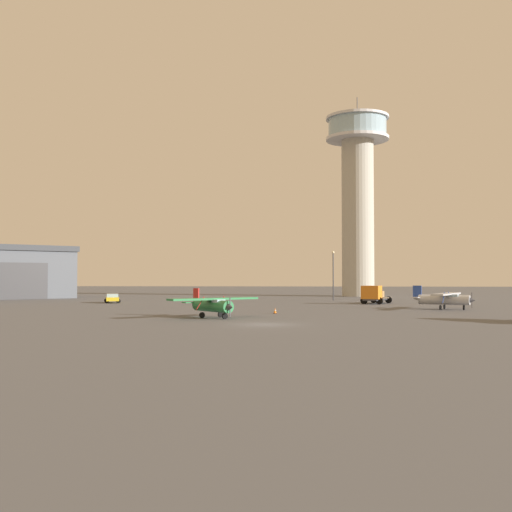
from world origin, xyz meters
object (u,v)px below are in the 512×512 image
at_px(car_yellow, 112,298).
at_px(traffic_cone_near_left, 275,311).
at_px(truck_flatbed_orange, 374,295).
at_px(light_post_west, 333,271).
at_px(airplane_green, 212,304).
at_px(airplane_silver, 443,298).
at_px(control_tower, 358,187).

height_order(car_yellow, traffic_cone_near_left, car_yellow).
height_order(truck_flatbed_orange, light_post_west, light_post_west).
bearing_deg(airplane_green, car_yellow, 172.45).
bearing_deg(light_post_west, airplane_green, -107.59).
xyz_separation_m(airplane_green, truck_flatbed_orange, (18.89, 31.39, -0.01)).
distance_m(airplane_silver, traffic_cone_near_left, 21.97).
bearing_deg(control_tower, light_post_west, -104.84).
bearing_deg(traffic_cone_near_left, light_post_west, 77.57).
bearing_deg(airplane_silver, car_yellow, -173.01).
xyz_separation_m(airplane_silver, traffic_cone_near_left, (-19.64, -9.80, -1.02)).
height_order(airplane_silver, light_post_west, light_post_west).
xyz_separation_m(airplane_green, traffic_cone_near_left, (5.70, 7.01, -0.99)).
xyz_separation_m(truck_flatbed_orange, light_post_west, (-5.27, 11.60, 3.59)).
height_order(light_post_west, traffic_cone_near_left, light_post_west).
distance_m(control_tower, light_post_west, 29.25).
bearing_deg(airplane_green, traffic_cone_near_left, 101.65).
bearing_deg(traffic_cone_near_left, airplane_green, -129.09).
relative_size(control_tower, airplane_green, 4.98).
bearing_deg(airplane_green, light_post_west, 123.15).
bearing_deg(airplane_green, airplane_silver, 84.31).
height_order(control_tower, light_post_west, control_tower).
distance_m(airplane_silver, car_yellow, 47.44).
distance_m(light_post_west, traffic_cone_near_left, 37.12).
distance_m(airplane_silver, truck_flatbed_orange, 15.94).
bearing_deg(truck_flatbed_orange, light_post_west, -130.74).
relative_size(airplane_silver, car_yellow, 2.03).
distance_m(control_tower, airplane_green, 71.91).
height_order(control_tower, traffic_cone_near_left, control_tower).
relative_size(truck_flatbed_orange, light_post_west, 0.88).
relative_size(truck_flatbed_orange, traffic_cone_near_left, 11.69).
relative_size(airplane_silver, truck_flatbed_orange, 1.29).
bearing_deg(airplane_green, truck_flatbed_orange, 109.70).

